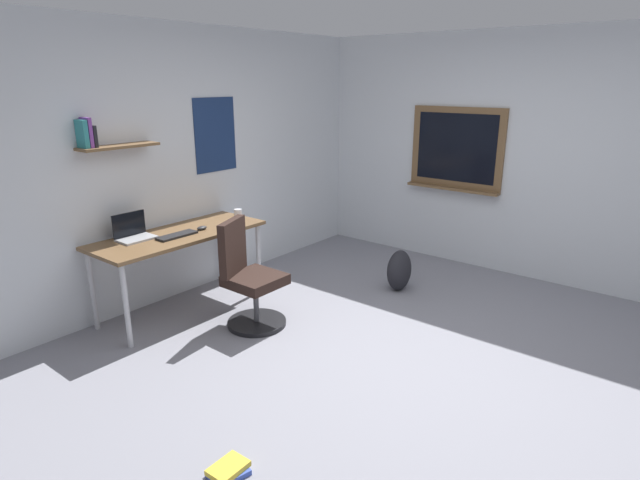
# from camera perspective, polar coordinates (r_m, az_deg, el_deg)

# --- Properties ---
(ground_plane) EXTENTS (5.20, 5.20, 0.00)m
(ground_plane) POSITION_cam_1_polar(r_m,az_deg,el_deg) (4.24, 8.62, -12.58)
(ground_plane) COLOR gray
(ground_plane) RESTS_ON ground
(wall_back) EXTENTS (5.00, 0.30, 2.60)m
(wall_back) POSITION_cam_1_polar(r_m,az_deg,el_deg) (5.38, -14.04, 8.28)
(wall_back) COLOR silver
(wall_back) RESTS_ON ground
(wall_right) EXTENTS (0.22, 5.00, 2.60)m
(wall_right) POSITION_cam_1_polar(r_m,az_deg,el_deg) (6.00, 21.06, 8.52)
(wall_right) COLOR silver
(wall_right) RESTS_ON ground
(desk) EXTENTS (1.60, 0.64, 0.75)m
(desk) POSITION_cam_1_polar(r_m,az_deg,el_deg) (4.92, -15.16, -0.04)
(desk) COLOR brown
(desk) RESTS_ON ground
(office_chair) EXTENTS (0.53, 0.55, 0.95)m
(office_chair) POSITION_cam_1_polar(r_m,az_deg,el_deg) (4.58, -7.85, -4.50)
(office_chair) COLOR black
(office_chair) RESTS_ON ground
(laptop) EXTENTS (0.31, 0.21, 0.23)m
(laptop) POSITION_cam_1_polar(r_m,az_deg,el_deg) (4.82, -19.78, 0.74)
(laptop) COLOR #ADAFB5
(laptop) RESTS_ON desk
(keyboard) EXTENTS (0.37, 0.13, 0.02)m
(keyboard) POSITION_cam_1_polar(r_m,az_deg,el_deg) (4.79, -15.43, 0.49)
(keyboard) COLOR black
(keyboard) RESTS_ON desk
(computer_mouse) EXTENTS (0.10, 0.06, 0.03)m
(computer_mouse) POSITION_cam_1_polar(r_m,az_deg,el_deg) (4.94, -12.83, 1.30)
(computer_mouse) COLOR #262628
(computer_mouse) RESTS_ON desk
(coffee_mug) EXTENTS (0.08, 0.08, 0.09)m
(coffee_mug) POSITION_cam_1_polar(r_m,az_deg,el_deg) (5.28, -8.99, 2.87)
(coffee_mug) COLOR silver
(coffee_mug) RESTS_ON desk
(backpack) EXTENTS (0.32, 0.22, 0.43)m
(backpack) POSITION_cam_1_polar(r_m,az_deg,el_deg) (5.40, 8.68, -3.31)
(backpack) COLOR #232328
(backpack) RESTS_ON ground
(book_stack_on_floor) EXTENTS (0.24, 0.19, 0.06)m
(book_stack_on_floor) POSITION_cam_1_polar(r_m,az_deg,el_deg) (3.17, -10.03, -23.66)
(book_stack_on_floor) COLOR #3851B2
(book_stack_on_floor) RESTS_ON ground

